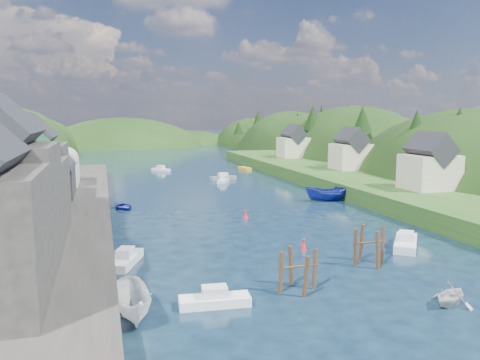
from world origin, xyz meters
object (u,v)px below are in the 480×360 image
object	(u,v)px
piling_cluster_near	(298,274)
piling_cluster_far	(369,249)
channel_buoy_near	(304,245)
channel_buoy_far	(246,215)

from	to	relation	value
piling_cluster_near	piling_cluster_far	xyz separation A→B (m)	(8.58, 4.01, 0.11)
piling_cluster_near	channel_buoy_near	size ratio (longest dim) A/B	3.40
channel_buoy_near	channel_buoy_far	bearing A→B (deg)	95.18
piling_cluster_near	channel_buoy_far	size ratio (longest dim) A/B	3.40
piling_cluster_far	channel_buoy_near	bearing A→B (deg)	121.96
piling_cluster_far	channel_buoy_near	world-z (taller)	piling_cluster_far
channel_buoy_near	channel_buoy_far	size ratio (longest dim) A/B	1.00
piling_cluster_near	piling_cluster_far	size ratio (longest dim) A/B	0.95
piling_cluster_near	channel_buoy_near	world-z (taller)	piling_cluster_near
piling_cluster_far	channel_buoy_far	xyz separation A→B (m)	(-5.03, 20.93, -0.93)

